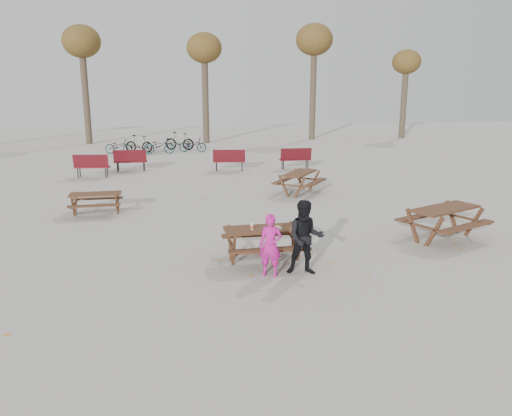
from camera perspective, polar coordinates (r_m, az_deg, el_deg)
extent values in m
plane|color=gray|center=(11.50, 0.95, -6.01)|extent=(80.00, 80.00, 0.00)
cube|color=#331A12|center=(11.27, 0.97, -2.43)|extent=(1.80, 0.70, 0.05)
cube|color=#331A12|center=(10.80, 1.62, -4.83)|extent=(1.80, 0.25, 0.05)
cube|color=#331A12|center=(11.92, 0.37, -3.02)|extent=(1.80, 0.25, 0.05)
cylinder|color=#331A12|center=(10.98, -2.57, -4.99)|extent=(0.08, 0.08, 0.73)
cylinder|color=#331A12|center=(11.54, -3.00, -4.05)|extent=(0.08, 0.08, 0.73)
cylinder|color=#331A12|center=(11.28, 5.02, -4.51)|extent=(0.08, 0.08, 0.73)
cylinder|color=#331A12|center=(11.83, 4.22, -3.62)|extent=(0.08, 0.08, 0.73)
cube|color=white|center=(11.17, 2.49, -2.36)|extent=(0.18, 0.11, 0.03)
ellipsoid|color=tan|center=(11.16, 2.49, -2.15)|extent=(0.14, 0.06, 0.05)
cylinder|color=silver|center=(11.11, -0.46, -2.12)|extent=(0.06, 0.06, 0.15)
cylinder|color=#F5490C|center=(11.12, -0.46, -2.21)|extent=(0.07, 0.07, 0.05)
cylinder|color=white|center=(11.09, -0.46, -1.70)|extent=(0.03, 0.03, 0.02)
imported|color=#BE177F|center=(10.41, 1.67, -4.31)|extent=(0.57, 0.48, 1.33)
imported|color=black|center=(10.52, 5.68, -3.39)|extent=(0.88, 0.75, 1.60)
imported|color=black|center=(30.58, -15.43, 6.81)|extent=(1.76, 1.11, 0.87)
imported|color=black|center=(30.92, -13.23, 7.16)|extent=(1.77, 1.13, 1.03)
imported|color=black|center=(30.14, -11.01, 7.01)|extent=(1.86, 0.89, 0.94)
imported|color=black|center=(31.68, -8.74, 7.58)|extent=(1.91, 1.15, 1.11)
imported|color=black|center=(30.58, -7.25, 7.18)|extent=(1.73, 1.02, 0.86)
cylinder|color=#382B21|center=(36.41, -18.87, 11.90)|extent=(0.44, 0.44, 6.30)
ellipsoid|color=brown|center=(36.51, -19.33, 17.54)|extent=(2.52, 2.52, 2.14)
cylinder|color=#382B21|center=(35.25, -5.80, 12.23)|extent=(0.44, 0.44, 5.95)
ellipsoid|color=brown|center=(35.32, -5.94, 17.75)|extent=(2.38, 2.38, 2.02)
cylinder|color=#382B21|center=(37.80, 6.52, 12.84)|extent=(0.44, 0.44, 6.65)
ellipsoid|color=brown|center=(37.93, 6.68, 18.59)|extent=(2.66, 2.66, 2.26)
cylinder|color=#382B21|center=(40.01, 16.52, 11.42)|extent=(0.44, 0.44, 5.25)
ellipsoid|color=brown|center=(40.03, 16.82, 15.71)|extent=(2.10, 2.10, 1.79)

